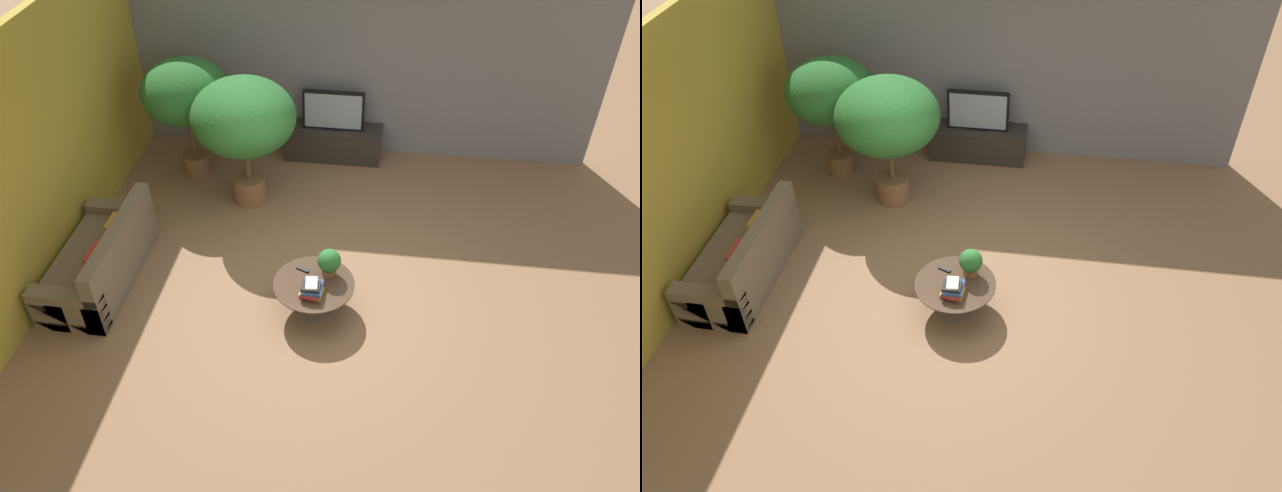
{
  "view_description": "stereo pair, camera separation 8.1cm",
  "coord_description": "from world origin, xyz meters",
  "views": [
    {
      "loc": [
        0.73,
        -5.43,
        5.36
      ],
      "look_at": [
        -0.01,
        0.11,
        0.55
      ],
      "focal_mm": 35.0,
      "sensor_mm": 36.0,
      "label": 1
    },
    {
      "loc": [
        0.81,
        -5.42,
        5.36
      ],
      "look_at": [
        -0.01,
        0.11,
        0.55
      ],
      "focal_mm": 35.0,
      "sensor_mm": 36.0,
      "label": 2
    }
  ],
  "objects": [
    {
      "name": "potted_plant_tabletop",
      "position": [
        0.14,
        -0.2,
        0.59
      ],
      "size": [
        0.27,
        0.27,
        0.34
      ],
      "color": "brown",
      "rests_on": "coffee_table"
    },
    {
      "name": "television",
      "position": [
        -0.18,
        2.94,
        0.8
      ],
      "size": [
        0.93,
        0.13,
        0.61
      ],
      "color": "black",
      "rests_on": "media_console"
    },
    {
      "name": "back_wall_stone",
      "position": [
        0.0,
        3.26,
        1.5
      ],
      "size": [
        7.4,
        0.12,
        3.0
      ],
      "primitive_type": "cube",
      "color": "slate",
      "rests_on": "ground"
    },
    {
      "name": "couch_by_wall",
      "position": [
        -2.65,
        -0.21,
        0.28
      ],
      "size": [
        0.84,
        1.83,
        0.84
      ],
      "rotation": [
        0.0,
        0.0,
        -1.57
      ],
      "color": "brown",
      "rests_on": "ground"
    },
    {
      "name": "book_stack",
      "position": [
        -0.01,
        -0.55,
        0.48
      ],
      "size": [
        0.27,
        0.32,
        0.17
      ],
      "color": "gold",
      "rests_on": "coffee_table"
    },
    {
      "name": "side_wall_left",
      "position": [
        -3.26,
        0.2,
        1.5
      ],
      "size": [
        0.12,
        7.4,
        3.0
      ],
      "primitive_type": "cube",
      "color": "gold",
      "rests_on": "ground"
    },
    {
      "name": "coffee_table",
      "position": [
        -0.01,
        -0.38,
        0.28
      ],
      "size": [
        0.94,
        0.94,
        0.4
      ],
      "color": "#756656",
      "rests_on": "ground"
    },
    {
      "name": "potted_palm_corner",
      "position": [
        -1.22,
        1.64,
        1.29
      ],
      "size": [
        1.39,
        1.39,
        1.83
      ],
      "color": "brown",
      "rests_on": "ground"
    },
    {
      "name": "potted_palm_tall",
      "position": [
        -2.17,
        2.2,
        1.31
      ],
      "size": [
        1.26,
        1.26,
        1.79
      ],
      "color": "brown",
      "rests_on": "ground"
    },
    {
      "name": "ground_plane",
      "position": [
        0.0,
        0.0,
        0.0
      ],
      "size": [
        24.0,
        24.0,
        0.0
      ],
      "primitive_type": "plane",
      "color": "#8C6647"
    },
    {
      "name": "media_console",
      "position": [
        -0.18,
        2.94,
        0.26
      ],
      "size": [
        1.51,
        0.5,
        0.5
      ],
      "color": "#2D2823",
      "rests_on": "ground"
    },
    {
      "name": "remote_black",
      "position": [
        -0.17,
        -0.17,
        0.41
      ],
      "size": [
        0.16,
        0.1,
        0.02
      ],
      "primitive_type": "cube",
      "rotation": [
        0.0,
        0.0,
        1.17
      ],
      "color": "black",
      "rests_on": "coffee_table"
    }
  ]
}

